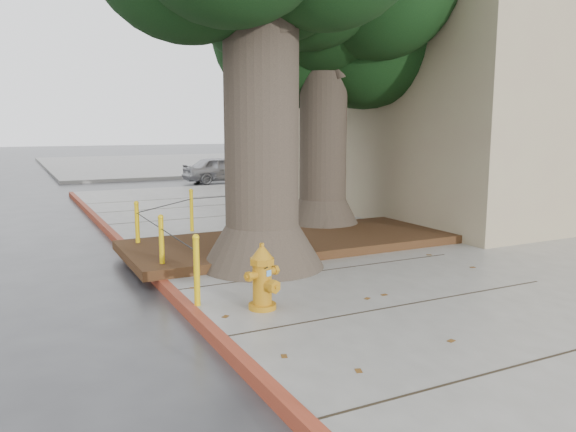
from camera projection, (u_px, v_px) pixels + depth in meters
name	position (u px, v px, depth m)	size (l,w,h in m)	color
ground	(371.00, 322.00, 7.10)	(140.00, 140.00, 0.00)	#28282B
sidewalk_main	(536.00, 239.00, 11.96)	(16.00, 26.00, 0.15)	slate
sidewalk_far	(178.00, 163.00, 36.21)	(16.00, 20.00, 0.15)	slate
curb_red	(165.00, 287.00, 8.41)	(0.14, 26.00, 0.16)	maroon
planter_bed	(294.00, 242.00, 10.91)	(6.40, 2.60, 0.16)	black
building_corner	(477.00, 47.00, 18.25)	(12.00, 13.00, 10.00)	tan
building_side_white	(344.00, 94.00, 36.43)	(10.00, 10.00, 9.00)	silver
building_side_grey	(368.00, 81.00, 44.14)	(12.00, 14.00, 12.00)	slate
tree_far	(335.00, 7.00, 12.17)	(4.50, 3.80, 7.17)	#4C3F33
bollard_ring	(198.00, 223.00, 10.47)	(3.79, 5.39, 0.95)	gold
fire_hydrant	(262.00, 277.00, 7.09)	(0.45, 0.45, 0.86)	#C27F13
car_silver	(222.00, 169.00, 24.63)	(1.36, 3.38, 1.15)	#B3B3B9
car_red	(293.00, 162.00, 28.06)	(1.40, 4.02, 1.32)	maroon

